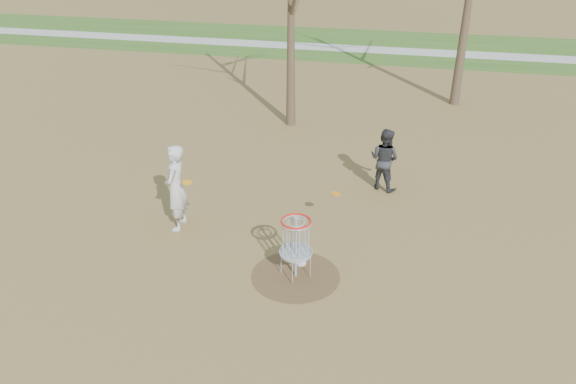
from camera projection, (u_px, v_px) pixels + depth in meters
The scene contains 9 objects.
ground at pixel (296, 276), 11.33m from camera, with size 160.00×160.00×0.00m, color brown.
green_band at pixel (379, 46), 29.52m from camera, with size 160.00×8.00×0.01m, color #2D5119.
footpath at pixel (378, 50), 28.65m from camera, with size 160.00×1.50×0.01m, color #9E9E99.
dirt_circle at pixel (296, 276), 11.33m from camera, with size 1.80×1.80×0.01m, color #47331E.
player_standing at pixel (176, 188), 12.58m from camera, with size 0.74×0.49×2.03m, color #BBBBBB.
player_throwing at pixel (384, 159), 14.45m from camera, with size 0.80×0.63×1.65m, color #2B2C30.
disc_grounded at pixel (301, 263), 11.70m from camera, with size 0.22×0.22×0.02m, color white.
discs_in_play at pixel (266, 188), 12.33m from camera, with size 3.39×1.01×0.36m.
disc_golf_basket at pixel (296, 238), 10.91m from camera, with size 0.64×0.64×1.35m.
Camera 1 is at (1.91, -9.09, 6.72)m, focal length 35.00 mm.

